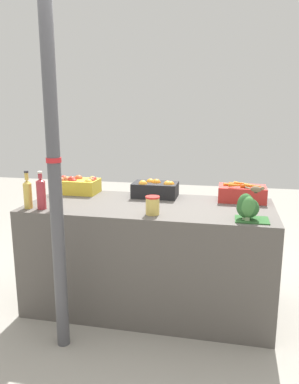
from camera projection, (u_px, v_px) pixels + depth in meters
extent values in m
plane|color=gray|center=(150.00, 304.00, 3.08)|extent=(10.00, 10.00, 0.00)
cube|color=#56514C|center=(150.00, 256.00, 2.99)|extent=(1.89, 0.82, 0.85)
cylinder|color=#4C4C51|center=(55.00, 178.00, 2.32)|extent=(0.08, 0.08, 2.30)
cylinder|color=red|center=(54.00, 160.00, 2.29)|extent=(0.09, 0.09, 0.03)
cube|color=gold|center=(77.00, 186.00, 3.29)|extent=(0.37, 0.24, 0.12)
sphere|color=#BC562D|center=(79.00, 179.00, 3.31)|extent=(0.08, 0.08, 0.08)
sphere|color=red|center=(74.00, 182.00, 3.22)|extent=(0.06, 0.06, 0.06)
sphere|color=#BC562D|center=(66.00, 181.00, 3.25)|extent=(0.08, 0.08, 0.08)
sphere|color=#BC562D|center=(91.00, 182.00, 3.21)|extent=(0.07, 0.07, 0.07)
sphere|color=gold|center=(92.00, 180.00, 3.30)|extent=(0.06, 0.06, 0.06)
sphere|color=red|center=(64.00, 180.00, 3.32)|extent=(0.07, 0.07, 0.07)
sphere|color=gold|center=(88.00, 183.00, 3.18)|extent=(0.07, 0.07, 0.07)
sphere|color=#BC562D|center=(62.00, 181.00, 3.23)|extent=(0.06, 0.06, 0.06)
sphere|color=red|center=(72.00, 180.00, 3.24)|extent=(0.08, 0.08, 0.08)
sphere|color=red|center=(94.00, 180.00, 3.28)|extent=(0.06, 0.06, 0.06)
cube|color=black|center=(155.00, 190.00, 3.14)|extent=(0.37, 0.24, 0.12)
sphere|color=orange|center=(168.00, 185.00, 3.07)|extent=(0.07, 0.07, 0.07)
sphere|color=orange|center=(170.00, 185.00, 3.08)|extent=(0.07, 0.07, 0.07)
sphere|color=orange|center=(143.00, 185.00, 3.08)|extent=(0.08, 0.08, 0.08)
sphere|color=orange|center=(150.00, 183.00, 3.17)|extent=(0.07, 0.07, 0.07)
sphere|color=orange|center=(156.00, 184.00, 3.14)|extent=(0.08, 0.08, 0.08)
cube|color=red|center=(242.00, 194.00, 3.00)|extent=(0.37, 0.24, 0.12)
cone|color=orange|center=(238.00, 185.00, 2.92)|extent=(0.15, 0.05, 0.03)
cone|color=orange|center=(251.00, 186.00, 2.94)|extent=(0.16, 0.07, 0.03)
cone|color=orange|center=(237.00, 184.00, 3.02)|extent=(0.14, 0.07, 0.03)
cone|color=orange|center=(232.00, 184.00, 3.01)|extent=(0.14, 0.06, 0.02)
cone|color=orange|center=(242.00, 184.00, 3.00)|extent=(0.13, 0.04, 0.03)
cone|color=orange|center=(255.00, 186.00, 2.88)|extent=(0.17, 0.08, 0.03)
cube|color=#2D602D|center=(252.00, 220.00, 2.49)|extent=(0.22, 0.18, 0.01)
ellipsoid|color=#2D602D|center=(246.00, 206.00, 2.46)|extent=(0.11, 0.11, 0.16)
cylinder|color=#B2C693|center=(245.00, 218.00, 2.48)|extent=(0.03, 0.03, 0.02)
ellipsoid|color=#2D602D|center=(248.00, 208.00, 2.48)|extent=(0.15, 0.15, 0.14)
cylinder|color=#B2C693|center=(247.00, 217.00, 2.49)|extent=(0.03, 0.03, 0.02)
ellipsoid|color=#427F3D|center=(248.00, 207.00, 2.44)|extent=(0.10, 0.10, 0.14)
cylinder|color=#B2C693|center=(247.00, 219.00, 2.46)|extent=(0.03, 0.03, 0.02)
cylinder|color=gold|center=(28.00, 196.00, 2.77)|extent=(0.06, 0.06, 0.19)
cone|color=gold|center=(27.00, 182.00, 2.75)|extent=(0.06, 0.06, 0.03)
cylinder|color=gold|center=(26.00, 176.00, 2.74)|extent=(0.03, 0.03, 0.05)
cylinder|color=#2D2D33|center=(26.00, 172.00, 2.73)|extent=(0.03, 0.03, 0.01)
cylinder|color=#B2333D|center=(41.00, 195.00, 2.75)|extent=(0.07, 0.07, 0.21)
cone|color=#B2333D|center=(40.00, 180.00, 2.72)|extent=(0.07, 0.07, 0.02)
cylinder|color=#B2333D|center=(40.00, 176.00, 2.72)|extent=(0.03, 0.03, 0.04)
cylinder|color=silver|center=(40.00, 172.00, 2.71)|extent=(0.03, 0.03, 0.01)
cylinder|color=beige|center=(55.00, 196.00, 2.73)|extent=(0.06, 0.06, 0.21)
cone|color=beige|center=(55.00, 181.00, 2.70)|extent=(0.06, 0.06, 0.02)
cylinder|color=beige|center=(54.00, 177.00, 2.70)|extent=(0.03, 0.03, 0.04)
cylinder|color=silver|center=(54.00, 174.00, 2.69)|extent=(0.03, 0.03, 0.01)
cylinder|color=#DBBC56|center=(153.00, 206.00, 2.62)|extent=(0.10, 0.10, 0.12)
cylinder|color=red|center=(153.00, 197.00, 2.60)|extent=(0.10, 0.10, 0.01)
cube|color=#4C3D2D|center=(256.00, 193.00, 2.46)|extent=(0.02, 0.02, 0.01)
ellipsoid|color=#7A664C|center=(256.00, 189.00, 2.45)|extent=(0.08, 0.06, 0.04)
sphere|color=#897556|center=(263.00, 188.00, 2.43)|extent=(0.03, 0.03, 0.03)
cone|color=#4C3D28|center=(264.00, 188.00, 2.42)|extent=(0.02, 0.01, 0.01)
cube|color=#7A664C|center=(248.00, 188.00, 2.48)|extent=(0.04, 0.03, 0.01)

